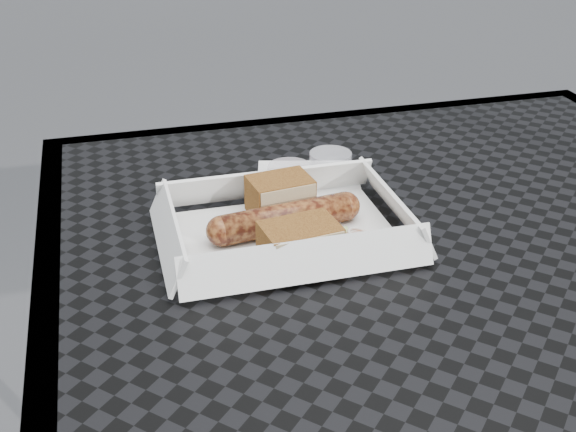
% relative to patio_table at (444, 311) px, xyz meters
% --- Properties ---
extents(patio_table, '(0.80, 0.80, 0.74)m').
position_rel_patio_table_xyz_m(patio_table, '(0.00, 0.00, 0.00)').
color(patio_table, black).
rests_on(patio_table, ground).
extents(food_tray, '(0.22, 0.15, 0.00)m').
position_rel_patio_table_xyz_m(food_tray, '(-0.15, 0.06, 0.08)').
color(food_tray, white).
rests_on(food_tray, patio_table).
extents(bratwurst, '(0.17, 0.05, 0.03)m').
position_rel_patio_table_xyz_m(bratwurst, '(-0.15, 0.07, 0.10)').
color(bratwurst, brown).
rests_on(bratwurst, food_tray).
extents(bread_near, '(0.07, 0.05, 0.04)m').
position_rel_patio_table_xyz_m(bread_near, '(-0.15, 0.11, 0.10)').
color(bread_near, brown).
rests_on(bread_near, food_tray).
extents(bread_far, '(0.08, 0.06, 0.04)m').
position_rel_patio_table_xyz_m(bread_far, '(-0.15, 0.01, 0.10)').
color(bread_far, brown).
rests_on(bread_far, food_tray).
extents(veg_garnish, '(0.03, 0.03, 0.00)m').
position_rel_patio_table_xyz_m(veg_garnish, '(-0.10, 0.03, 0.08)').
color(veg_garnish, '#DF3E09').
rests_on(veg_garnish, food_tray).
extents(napkin, '(0.15, 0.15, 0.00)m').
position_rel_patio_table_xyz_m(napkin, '(-0.09, 0.18, 0.08)').
color(napkin, white).
rests_on(napkin, patio_table).
extents(condiment_cup_sauce, '(0.05, 0.05, 0.03)m').
position_rel_patio_table_xyz_m(condiment_cup_sauce, '(-0.12, 0.17, 0.09)').
color(condiment_cup_sauce, '#950C0A').
rests_on(condiment_cup_sauce, patio_table).
extents(condiment_cup_empty, '(0.05, 0.05, 0.03)m').
position_rel_patio_table_xyz_m(condiment_cup_empty, '(-0.06, 0.19, 0.09)').
color(condiment_cup_empty, silver).
rests_on(condiment_cup_empty, patio_table).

